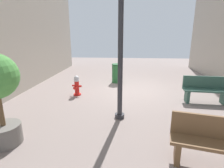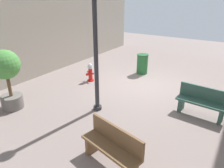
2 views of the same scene
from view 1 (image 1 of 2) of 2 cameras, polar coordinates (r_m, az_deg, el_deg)
ground_plane at (r=7.90m, az=5.99°, el=-1.96°), size 23.40×23.40×0.00m
fire_hydrant at (r=7.24m, az=-11.38°, el=-0.49°), size 0.41×0.38×0.81m
bench_near at (r=7.13m, az=28.11°, el=-1.57°), size 1.57×0.55×0.95m
bench_far at (r=3.83m, az=30.43°, el=-15.99°), size 1.61×0.78×0.95m
street_lamp at (r=4.78m, az=2.85°, el=17.89°), size 0.36×0.36×4.15m
trash_bin at (r=9.06m, az=1.69°, el=3.53°), size 0.55×0.55×0.96m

